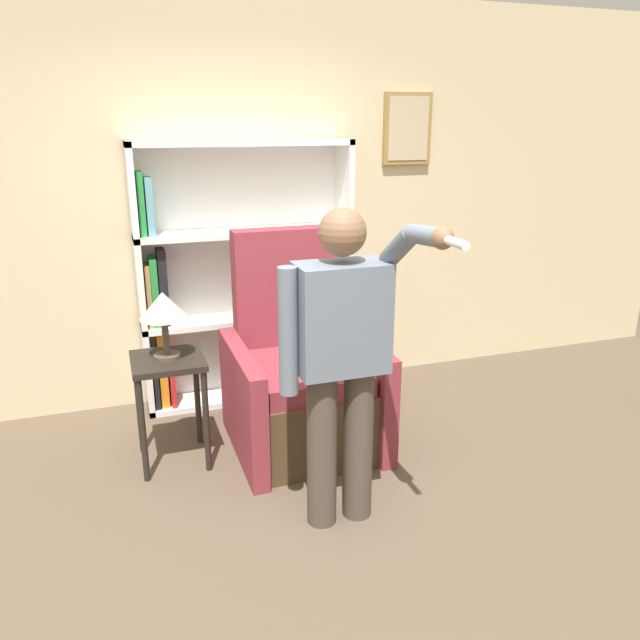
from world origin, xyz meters
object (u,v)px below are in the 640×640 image
object	(u,v)px
side_table	(169,379)
bookcase	(232,280)
armchair	(300,382)
person_standing	(342,353)
table_lamp	(163,309)

from	to	relation	value
side_table	bookcase	bearing A→B (deg)	55.30
armchair	person_standing	size ratio (longest dim) A/B	0.83
bookcase	armchair	distance (m)	0.96
person_standing	side_table	xyz separation A→B (m)	(-0.74, 0.87, -0.39)
bookcase	side_table	bearing A→B (deg)	-124.70
armchair	person_standing	bearing A→B (deg)	-93.73
armchair	table_lamp	bearing A→B (deg)	-179.76
side_table	table_lamp	xyz separation A→B (m)	(0.00, 0.00, 0.43)
bookcase	side_table	xyz separation A→B (m)	(-0.54, -0.78, -0.37)
armchair	person_standing	xyz separation A→B (m)	(-0.06, -0.87, 0.52)
table_lamp	armchair	bearing A→B (deg)	0.24
bookcase	table_lamp	size ratio (longest dim) A/B	4.70
side_table	armchair	bearing A→B (deg)	0.24
bookcase	armchair	xyz separation A→B (m)	(0.26, -0.78, -0.50)
table_lamp	bookcase	bearing A→B (deg)	55.30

